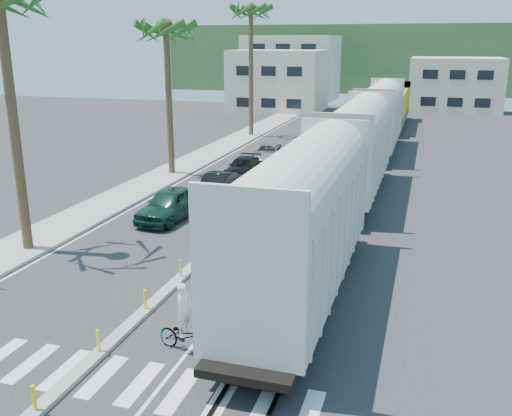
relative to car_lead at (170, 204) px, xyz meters
The scene contains 15 objects.
ground 12.82m from the car_lead, 72.56° to the right, with size 140.00×140.00×0.00m, color #28282B.
sidewalk 13.64m from the car_lead, 110.03° to the left, with size 3.00×90.00×0.15m, color gray.
rails 18.12m from the car_lead, 60.78° to the left, with size 1.56×100.00×0.06m.
median 8.68m from the car_lead, 63.70° to the left, with size 0.45×60.00×0.85m.
crosswalk 14.74m from the car_lead, 74.90° to the right, with size 14.00×2.20×0.01m, color silver.
lane_markings 12.93m from the car_lead, 82.50° to the left, with size 9.42×90.00×0.01m.
freight_train 15.97m from the car_lead, 56.09° to the left, with size 3.00×60.94×5.85m.
palm_trees 15.09m from the car_lead, 112.12° to the left, with size 3.50×37.20×13.75m.
buildings 59.61m from the car_lead, 92.48° to the left, with size 38.00×27.00×10.00m.
hillside 88.03m from the car_lead, 87.50° to the left, with size 80.00×20.00×12.00m, color #385628.
car_lead is the anchor object (origin of this frame).
car_second 4.93m from the car_lead, 80.11° to the left, with size 1.76×4.53×1.47m, color black.
car_third 10.93m from the car_lead, 87.40° to the left, with size 1.83×4.41×1.28m, color black.
car_rear 16.23m from the car_lead, 86.86° to the left, with size 2.56×5.02×1.36m, color #97999C.
cyclist 13.71m from the car_lead, 62.95° to the right, with size 1.40×2.13×2.26m.
Camera 1 is at (9.02, -14.31, 9.19)m, focal length 40.00 mm.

